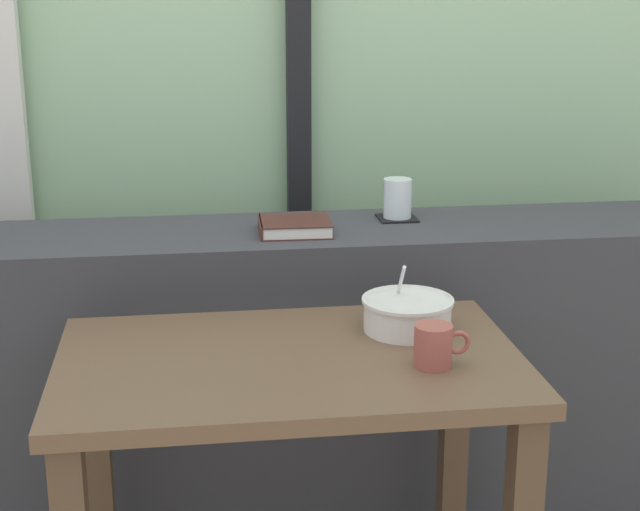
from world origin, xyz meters
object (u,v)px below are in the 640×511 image
object	(u,v)px
coaster_square	(397,218)
closed_book	(294,226)
ceramic_mug	(434,346)
juice_glass	(397,199)
breakfast_table	(290,417)
soup_bowl	(407,314)

from	to	relation	value
coaster_square	closed_book	world-z (taller)	closed_book
ceramic_mug	juice_glass	bearing A→B (deg)	83.72
breakfast_table	juice_glass	size ratio (longest dim) A/B	9.10
coaster_square	breakfast_table	bearing A→B (deg)	-119.51
breakfast_table	coaster_square	xyz separation A→B (m)	(0.35, 0.63, 0.26)
juice_glass	closed_book	xyz separation A→B (m)	(-0.29, -0.10, -0.04)
soup_bowl	ceramic_mug	bearing A→B (deg)	-87.96
breakfast_table	juice_glass	distance (m)	0.78
coaster_square	juice_glass	world-z (taller)	juice_glass
breakfast_table	soup_bowl	size ratio (longest dim) A/B	4.73
breakfast_table	coaster_square	world-z (taller)	coaster_square
soup_bowl	juice_glass	bearing A→B (deg)	80.44
soup_bowl	ceramic_mug	size ratio (longest dim) A/B	1.76
breakfast_table	soup_bowl	distance (m)	0.34
breakfast_table	juice_glass	world-z (taller)	juice_glass
closed_book	juice_glass	bearing A→B (deg)	19.81
closed_book	ceramic_mug	distance (m)	0.65
breakfast_table	coaster_square	bearing A→B (deg)	60.49
coaster_square	ceramic_mug	xyz separation A→B (m)	(-0.08, -0.71, -0.08)
coaster_square	soup_bowl	size ratio (longest dim) A/B	0.50
ceramic_mug	soup_bowl	bearing A→B (deg)	92.04
juice_glass	ceramic_mug	bearing A→B (deg)	-96.28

